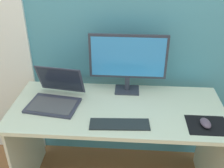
{
  "coord_description": "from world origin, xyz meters",
  "views": [
    {
      "loc": [
        0.07,
        -1.5,
        1.77
      ],
      "look_at": [
        -0.03,
        -0.02,
        0.94
      ],
      "focal_mm": 42.41,
      "sensor_mm": 36.0,
      "label": 1
    }
  ],
  "objects": [
    {
      "name": "desk",
      "position": [
        0.0,
        0.0,
        0.6
      ],
      "size": [
        1.46,
        0.63,
        0.75
      ],
      "color": "beige",
      "rests_on": "ground_plane"
    },
    {
      "name": "mouse",
      "position": [
        0.55,
        -0.17,
        0.77
      ],
      "size": [
        0.07,
        0.11,
        0.04
      ],
      "primitive_type": "ellipsoid",
      "rotation": [
        0.0,
        0.0,
        0.15
      ],
      "color": "#584355",
      "rests_on": "mousepad"
    },
    {
      "name": "monitor",
      "position": [
        0.06,
        0.23,
        1.0
      ],
      "size": [
        0.56,
        0.14,
        0.44
      ],
      "color": "#2C303C",
      "rests_on": "desk"
    },
    {
      "name": "keyboard_external",
      "position": [
        0.02,
        -0.19,
        0.75
      ],
      "size": [
        0.38,
        0.13,
        0.01
      ],
      "primitive_type": "cube",
      "rotation": [
        0.0,
        0.0,
        0.05
      ],
      "color": "#1F2528",
      "rests_on": "desk"
    },
    {
      "name": "wall_back",
      "position": [
        0.0,
        0.42,
        1.25
      ],
      "size": [
        6.0,
        0.04,
        2.5
      ],
      "primitive_type": "cube",
      "color": "teal",
      "rests_on": "ground_plane"
    },
    {
      "name": "laptop",
      "position": [
        -0.43,
        0.03,
        0.8
      ],
      "size": [
        0.38,
        0.37,
        0.24
      ],
      "color": "#323243",
      "rests_on": "desk"
    },
    {
      "name": "mousepad",
      "position": [
        0.57,
        -0.16,
        0.75
      ],
      "size": [
        0.25,
        0.2,
        0.0
      ],
      "primitive_type": "cube",
      "color": "black",
      "rests_on": "desk"
    }
  ]
}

